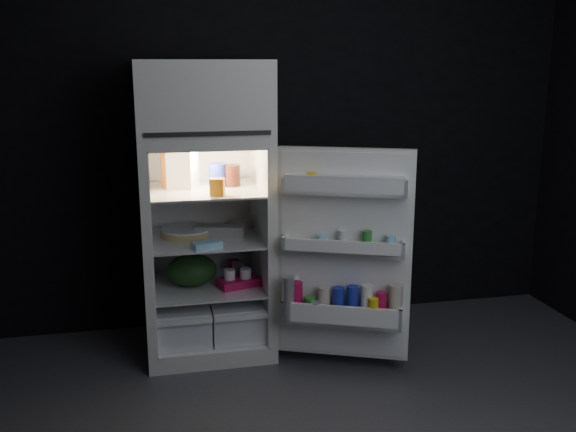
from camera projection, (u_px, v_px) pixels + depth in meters
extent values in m
cube|color=black|center=(278.00, 126.00, 4.28)|extent=(4.00, 0.00, 2.70)
cube|color=silver|center=(209.00, 338.00, 4.09)|extent=(0.76, 0.70, 0.10)
cube|color=silver|center=(147.00, 244.00, 3.87)|extent=(0.05, 0.70, 1.20)
cube|color=silver|center=(263.00, 237.00, 4.02)|extent=(0.05, 0.70, 1.20)
cube|color=white|center=(202.00, 227.00, 4.25)|extent=(0.66, 0.05, 1.20)
cube|color=silver|center=(203.00, 138.00, 3.80)|extent=(0.76, 0.70, 0.06)
cube|color=silver|center=(202.00, 97.00, 3.74)|extent=(0.76, 0.70, 0.42)
cube|color=black|center=(209.00, 134.00, 3.45)|extent=(0.68, 0.01, 0.02)
cube|color=white|center=(152.00, 244.00, 3.85)|extent=(0.01, 0.65, 1.20)
cube|color=white|center=(259.00, 238.00, 3.99)|extent=(0.01, 0.65, 1.20)
cube|color=white|center=(204.00, 144.00, 3.78)|extent=(0.66, 0.65, 0.01)
cube|color=white|center=(209.00, 332.00, 4.06)|extent=(0.66, 0.65, 0.01)
cube|color=white|center=(205.00, 190.00, 3.84)|extent=(0.65, 0.63, 0.01)
cube|color=white|center=(207.00, 238.00, 3.91)|extent=(0.65, 0.63, 0.01)
cube|color=white|center=(208.00, 285.00, 3.98)|extent=(0.65, 0.63, 0.01)
cube|color=white|center=(182.00, 316.00, 4.01)|extent=(0.32, 0.59, 0.22)
cube|color=white|center=(234.00, 311.00, 4.08)|extent=(0.32, 0.59, 0.22)
cube|color=white|center=(185.00, 322.00, 3.68)|extent=(0.32, 0.02, 0.03)
cube|color=white|center=(242.00, 317.00, 3.75)|extent=(0.32, 0.02, 0.03)
cube|color=#FFE5B2|center=(204.00, 149.00, 3.74)|extent=(0.14, 0.14, 0.02)
cube|color=silver|center=(344.00, 255.00, 3.64)|extent=(0.72, 0.34, 1.22)
cube|color=white|center=(344.00, 256.00, 3.62)|extent=(0.66, 0.29, 1.18)
cube|color=white|center=(344.00, 193.00, 3.49)|extent=(0.66, 0.35, 0.02)
cube|color=white|center=(344.00, 188.00, 3.45)|extent=(0.63, 0.29, 0.10)
cube|color=white|center=(406.00, 189.00, 3.42)|extent=(0.05, 0.09, 0.10)
cube|color=white|center=(285.00, 184.00, 3.54)|extent=(0.05, 0.09, 0.10)
cube|color=white|center=(343.00, 252.00, 3.56)|extent=(0.66, 0.36, 0.02)
cube|color=white|center=(342.00, 249.00, 3.52)|extent=(0.63, 0.29, 0.09)
cube|color=white|center=(403.00, 250.00, 3.50)|extent=(0.06, 0.10, 0.09)
cube|color=white|center=(285.00, 244.00, 3.62)|extent=(0.06, 0.10, 0.09)
cube|color=white|center=(341.00, 322.00, 3.64)|extent=(0.68, 0.40, 0.02)
cube|color=white|center=(340.00, 317.00, 3.57)|extent=(0.63, 0.29, 0.13)
cube|color=white|center=(400.00, 317.00, 3.57)|extent=(0.07, 0.14, 0.13)
cube|color=white|center=(284.00, 309.00, 3.69)|extent=(0.07, 0.14, 0.13)
cube|color=white|center=(345.00, 177.00, 3.47)|extent=(0.64, 0.34, 0.02)
cylinder|color=silver|center=(352.00, 184.00, 3.47)|extent=(0.08, 0.08, 0.09)
cylinder|color=yellow|center=(312.00, 181.00, 3.51)|extent=(0.08, 0.08, 0.10)
cylinder|color=#97CDEA|center=(391.00, 245.00, 3.50)|extent=(0.07, 0.07, 0.10)
cylinder|color=#338C33|center=(367.00, 241.00, 3.52)|extent=(0.07, 0.07, 0.12)
cylinder|color=silver|center=(343.00, 241.00, 3.55)|extent=(0.07, 0.07, 0.12)
cylinder|color=#97CDEA|center=(322.00, 242.00, 3.57)|extent=(0.08, 0.08, 0.09)
cylinder|color=beige|center=(396.00, 305.00, 3.56)|extent=(0.10, 0.10, 0.23)
cylinder|color=#BB1047|center=(381.00, 308.00, 3.58)|extent=(0.08, 0.08, 0.18)
cylinder|color=white|center=(367.00, 304.00, 3.59)|extent=(0.09, 0.09, 0.22)
cylinder|color=#1E29A3|center=(352.00, 304.00, 3.60)|extent=(0.08, 0.08, 0.21)
cylinder|color=#1E29A3|center=(338.00, 304.00, 3.62)|extent=(0.09, 0.09, 0.19)
cylinder|color=beige|center=(324.00, 303.00, 3.63)|extent=(0.09, 0.09, 0.19)
cylinder|color=#338C33|center=(310.00, 308.00, 3.65)|extent=(0.08, 0.08, 0.13)
cylinder|color=#BB1047|center=(296.00, 300.00, 3.66)|extent=(0.09, 0.09, 0.21)
cylinder|color=yellow|center=(373.00, 312.00, 3.55)|extent=(0.07, 0.07, 0.16)
cylinder|color=silver|center=(316.00, 312.00, 3.61)|extent=(0.08, 0.08, 0.12)
cylinder|color=silver|center=(288.00, 298.00, 3.62)|extent=(0.09, 0.09, 0.25)
cylinder|color=white|center=(296.00, 277.00, 3.63)|extent=(0.05, 0.05, 0.02)
cube|color=white|center=(183.00, 168.00, 3.85)|extent=(0.20, 0.20, 0.24)
cylinder|color=#1E29A3|center=(218.00, 175.00, 3.91)|extent=(0.14, 0.14, 0.14)
cylinder|color=black|center=(232.00, 175.00, 3.92)|extent=(0.14, 0.14, 0.13)
cylinder|color=#A9511B|center=(167.00, 170.00, 3.85)|extent=(0.08, 0.08, 0.22)
cube|color=orange|center=(217.00, 187.00, 3.63)|extent=(0.09, 0.08, 0.10)
cube|color=gray|center=(220.00, 231.00, 3.92)|extent=(0.32, 0.19, 0.07)
cylinder|color=tan|center=(187.00, 233.00, 3.94)|extent=(0.36, 0.36, 0.04)
cube|color=#97CDEA|center=(207.00, 245.00, 3.67)|extent=(0.19, 0.13, 0.04)
cube|color=beige|center=(241.00, 224.00, 4.13)|extent=(0.14, 0.13, 0.05)
ellipsoid|color=#193815|center=(192.00, 270.00, 3.93)|extent=(0.38, 0.35, 0.20)
cube|color=#BB1047|center=(239.00, 282.00, 3.93)|extent=(0.28, 0.20, 0.05)
cylinder|color=#BB1047|center=(234.00, 266.00, 4.17)|extent=(0.08, 0.08, 0.09)
cylinder|color=silver|center=(238.00, 269.00, 4.13)|extent=(0.08, 0.08, 0.09)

